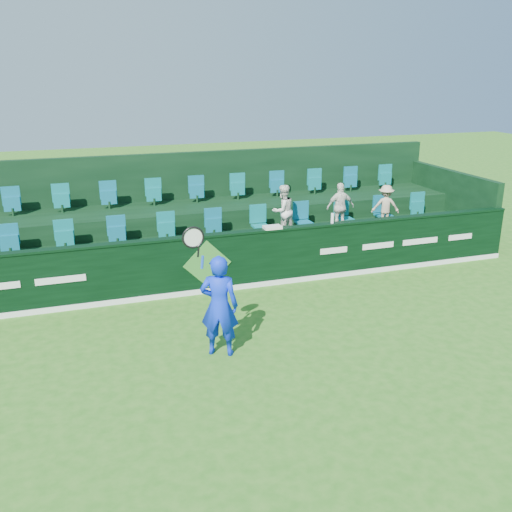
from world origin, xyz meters
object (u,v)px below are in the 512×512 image
object	(u,v)px
towel	(272,227)
drinks_bottle	(332,218)
spectator_left	(283,211)
spectator_right	(386,206)
tennis_player	(219,305)
spectator_middle	(340,207)

from	to	relation	value
towel	drinks_bottle	size ratio (longest dim) A/B	1.71
spectator_left	spectator_right	bearing A→B (deg)	162.13
tennis_player	spectator_left	distance (m)	4.93
spectator_right	drinks_bottle	world-z (taller)	spectator_right
tennis_player	spectator_right	world-z (taller)	tennis_player
tennis_player	spectator_right	bearing A→B (deg)	35.58
spectator_left	spectator_middle	xyz separation A→B (m)	(1.59, 0.00, -0.02)
tennis_player	spectator_middle	world-z (taller)	tennis_player
spectator_right	tennis_player	bearing A→B (deg)	60.01
spectator_left	tennis_player	bearing A→B (deg)	38.02
spectator_right	towel	xyz separation A→B (m)	(-3.61, -1.12, 0.02)
tennis_player	towel	bearing A→B (deg)	54.94
spectator_left	towel	size ratio (longest dim) A/B	3.20
tennis_player	drinks_bottle	size ratio (longest dim) A/B	10.19
spectator_left	drinks_bottle	size ratio (longest dim) A/B	5.47
towel	tennis_player	bearing A→B (deg)	-125.06
tennis_player	towel	xyz separation A→B (m)	(2.06, 2.94, 0.45)
tennis_player	towel	size ratio (longest dim) A/B	5.97
spectator_left	drinks_bottle	bearing A→B (deg)	108.40
spectator_left	towel	world-z (taller)	spectator_left
towel	drinks_bottle	xyz separation A→B (m)	(1.51, 0.00, 0.09)
spectator_middle	drinks_bottle	xyz separation A→B (m)	(-0.77, -1.12, 0.04)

